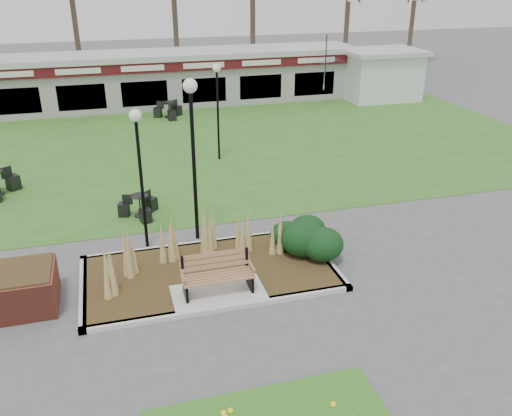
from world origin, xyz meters
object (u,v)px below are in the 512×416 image
object	(u,v)px
service_hut	(381,74)
patio_umbrella	(325,73)
brick_planter	(22,289)
park_bench	(217,274)
bistro_set_c	(140,209)
food_pavilion	(142,79)
lamp_post_mid_left	(192,126)
lamp_post_near_right	(138,149)
lamp_post_mid_right	(217,91)
bistro_set_d	(169,112)

from	to	relation	value
service_hut	patio_umbrella	distance (m)	3.50
brick_planter	service_hut	distance (m)	24.71
service_hut	patio_umbrella	size ratio (longest dim) A/B	1.66
park_bench	bistro_set_c	world-z (taller)	park_bench
food_pavilion	lamp_post_mid_left	size ratio (longest dim) A/B	5.36
bistro_set_c	patio_umbrella	bearing A→B (deg)	48.17
brick_planter	food_pavilion	distance (m)	19.49
lamp_post_near_right	park_bench	bearing A→B (deg)	-64.80
food_pavilion	service_hut	world-z (taller)	food_pavilion
lamp_post_mid_right	bistro_set_d	size ratio (longest dim) A/B	2.50
brick_planter	patio_umbrella	world-z (taller)	patio_umbrella
lamp_post_near_right	lamp_post_mid_left	xyz separation A→B (m)	(1.45, 0.10, 0.49)
patio_umbrella	lamp_post_near_right	bearing A→B (deg)	-127.61
food_pavilion	service_hut	distance (m)	13.64
park_bench	patio_umbrella	bearing A→B (deg)	60.58
brick_planter	lamp_post_mid_right	world-z (taller)	lamp_post_mid_right
food_pavilion	service_hut	bearing A→B (deg)	-8.27
brick_planter	lamp_post_mid_right	distance (m)	11.29
bistro_set_c	service_hut	bearing A→B (deg)	40.56
food_pavilion	lamp_post_mid_left	distance (m)	16.77
lamp_post_mid_left	bistro_set_c	world-z (taller)	lamp_post_mid_left
park_bench	food_pavilion	xyz separation A→B (m)	(0.00, 19.71, 0.89)
brick_planter	lamp_post_mid_left	bearing A→B (deg)	27.31
food_pavilion	patio_umbrella	world-z (taller)	food_pavilion
lamp_post_mid_left	service_hut	bearing A→B (deg)	47.56
service_hut	bistro_set_d	bearing A→B (deg)	-175.41
lamp_post_mid_right	patio_umbrella	size ratio (longest dim) A/B	1.45
lamp_post_mid_left	bistro_set_c	size ratio (longest dim) A/B	3.58
service_hut	patio_umbrella	bearing A→B (deg)	180.00
bistro_set_c	lamp_post_mid_left	bearing A→B (deg)	-53.08
patio_umbrella	bistro_set_d	bearing A→B (deg)	-173.64
bistro_set_c	food_pavilion	bearing A→B (deg)	84.56
food_pavilion	bistro_set_c	bearing A→B (deg)	-95.44
lamp_post_near_right	patio_umbrella	world-z (taller)	lamp_post_near_right
lamp_post_mid_left	bistro_set_c	bearing A→B (deg)	126.92
brick_planter	lamp_post_near_right	world-z (taller)	lamp_post_near_right
park_bench	bistro_set_c	size ratio (longest dim) A/B	1.33
lamp_post_mid_right	bistro_set_d	distance (m)	7.59
bistro_set_d	food_pavilion	bearing A→B (deg)	109.36
park_bench	lamp_post_mid_right	bearing A→B (deg)	77.52
park_bench	food_pavilion	size ratio (longest dim) A/B	0.07
lamp_post_near_right	bistro_set_c	world-z (taller)	lamp_post_near_right
food_pavilion	bistro_set_d	size ratio (longest dim) A/B	16.10
service_hut	lamp_post_mid_left	size ratio (longest dim) A/B	0.96
patio_umbrella	lamp_post_mid_left	bearing A→B (deg)	-124.10
park_bench	food_pavilion	world-z (taller)	food_pavilion
lamp_post_mid_right	bistro_set_d	world-z (taller)	lamp_post_mid_right
lamp_post_near_right	lamp_post_mid_right	bearing A→B (deg)	62.27
brick_planter	patio_umbrella	distance (m)	22.32
park_bench	lamp_post_mid_right	world-z (taller)	lamp_post_mid_right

